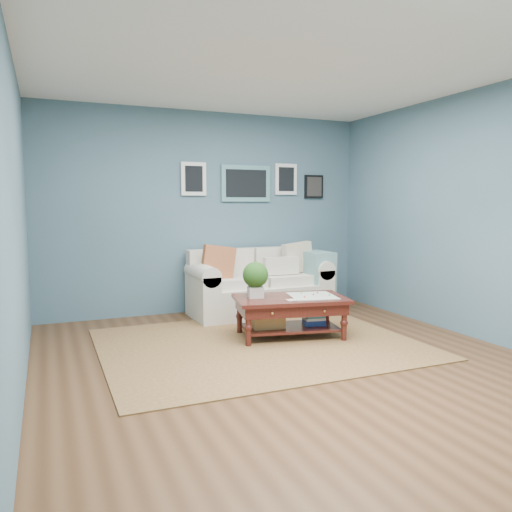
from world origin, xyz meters
TOP-DOWN VIEW (x-y plane):
  - room_shell at (0.02, 0.06)m, footprint 5.00×5.02m
  - area_rug at (-0.03, 0.67)m, footprint 3.20×2.56m
  - loveseat at (0.63, 2.02)m, footprint 1.87×0.85m
  - coffee_table at (0.33, 0.81)m, footprint 1.32×0.93m

SIDE VIEW (x-z plane):
  - area_rug at x=-0.03m, z-range 0.00..0.01m
  - coffee_table at x=0.33m, z-range -0.05..0.80m
  - loveseat at x=0.63m, z-range -0.09..0.87m
  - room_shell at x=0.02m, z-range 0.01..2.71m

